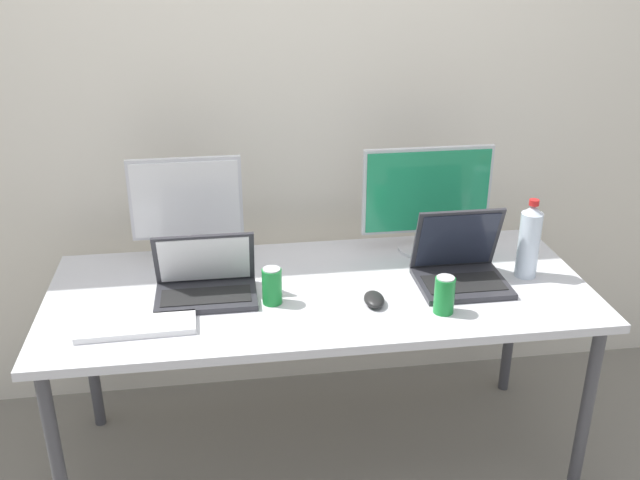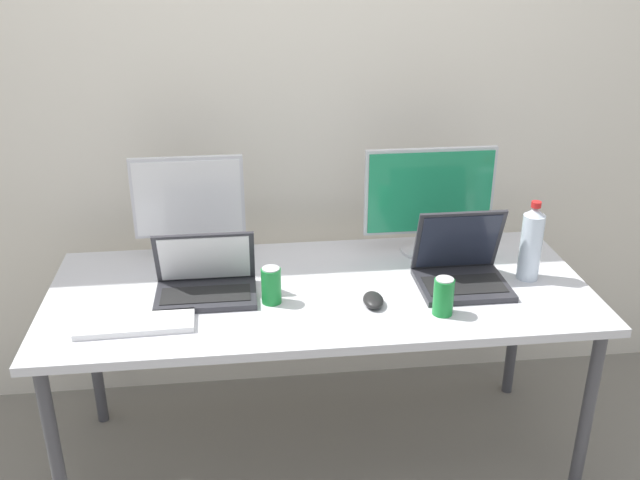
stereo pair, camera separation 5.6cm
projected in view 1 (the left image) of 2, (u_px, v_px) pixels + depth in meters
ground_plane at (320, 456)px, 2.77m from camera, size 16.00×16.00×0.00m
wall_back at (299, 90)px, 2.77m from camera, size 7.00×0.08×2.60m
work_desk at (320, 302)px, 2.49m from camera, size 1.86×0.78×0.74m
monitor_left at (187, 207)px, 2.57m from camera, size 0.40×0.19×0.40m
monitor_center at (427, 197)px, 2.66m from camera, size 0.49×0.20×0.41m
laptop_silver at (206, 282)px, 2.39m from camera, size 0.34×0.22×0.22m
laptop_secondary at (460, 266)px, 2.48m from camera, size 0.31×0.26×0.26m
keyboard_main at (136, 326)px, 2.21m from camera, size 0.37×0.14×0.02m
mouse_by_keyboard at (374, 299)px, 2.35m from camera, size 0.07×0.11×0.03m
water_bottle at (529, 241)px, 2.50m from camera, size 0.08×0.08×0.29m
soda_can_near_keyboard at (444, 295)px, 2.28m from camera, size 0.07×0.07×0.13m
soda_can_by_laptop at (272, 286)px, 2.34m from camera, size 0.07×0.07×0.13m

